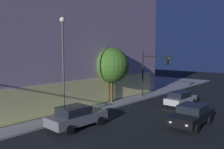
{
  "coord_description": "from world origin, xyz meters",
  "views": [
    {
      "loc": [
        -6.39,
        -8.84,
        5.69
      ],
      "look_at": [
        8.24,
        3.78,
        3.8
      ],
      "focal_mm": 37.39,
      "sensor_mm": 36.0,
      "label": 1
    }
  ],
  "objects_px": {
    "car_grey": "(76,116)",
    "car_silver": "(180,98)",
    "street_lamp_sidewalk": "(63,56)",
    "sidewalk_tree": "(112,65)",
    "car_black": "(191,115)",
    "modern_building": "(21,15)",
    "traffic_light_far_corner": "(152,67)"
  },
  "relations": [
    {
      "from": "car_grey",
      "to": "car_silver",
      "type": "relative_size",
      "value": 1.11
    },
    {
      "from": "street_lamp_sidewalk",
      "to": "car_silver",
      "type": "height_order",
      "value": "street_lamp_sidewalk"
    },
    {
      "from": "sidewalk_tree",
      "to": "car_black",
      "type": "height_order",
      "value": "sidewalk_tree"
    },
    {
      "from": "car_silver",
      "to": "car_black",
      "type": "bearing_deg",
      "value": -148.83
    },
    {
      "from": "modern_building",
      "to": "traffic_light_far_corner",
      "type": "distance_m",
      "value": 17.41
    },
    {
      "from": "car_grey",
      "to": "car_black",
      "type": "xyz_separation_m",
      "value": [
        6.08,
        -6.39,
        -0.02
      ]
    },
    {
      "from": "street_lamp_sidewalk",
      "to": "sidewalk_tree",
      "type": "relative_size",
      "value": 1.39
    },
    {
      "from": "car_grey",
      "to": "car_silver",
      "type": "xyz_separation_m",
      "value": [
        11.81,
        -2.92,
        -0.05
      ]
    },
    {
      "from": "modern_building",
      "to": "street_lamp_sidewalk",
      "type": "distance_m",
      "value": 13.59
    },
    {
      "from": "sidewalk_tree",
      "to": "car_black",
      "type": "xyz_separation_m",
      "value": [
        -1.94,
        -9.82,
        -3.41
      ]
    },
    {
      "from": "sidewalk_tree",
      "to": "car_black",
      "type": "relative_size",
      "value": 1.34
    },
    {
      "from": "car_grey",
      "to": "street_lamp_sidewalk",
      "type": "bearing_deg",
      "value": 75.73
    },
    {
      "from": "traffic_light_far_corner",
      "to": "street_lamp_sidewalk",
      "type": "relative_size",
      "value": 0.67
    },
    {
      "from": "sidewalk_tree",
      "to": "car_black",
      "type": "distance_m",
      "value": 10.58
    },
    {
      "from": "modern_building",
      "to": "street_lamp_sidewalk",
      "type": "relative_size",
      "value": 3.53
    },
    {
      "from": "traffic_light_far_corner",
      "to": "car_black",
      "type": "bearing_deg",
      "value": -132.05
    },
    {
      "from": "modern_building",
      "to": "car_silver",
      "type": "xyz_separation_m",
      "value": [
        8.19,
        -17.46,
        -9.39
      ]
    },
    {
      "from": "traffic_light_far_corner",
      "to": "sidewalk_tree",
      "type": "xyz_separation_m",
      "value": [
        -5.08,
        2.03,
        0.42
      ]
    },
    {
      "from": "car_grey",
      "to": "car_silver",
      "type": "bearing_deg",
      "value": -13.91
    },
    {
      "from": "modern_building",
      "to": "sidewalk_tree",
      "type": "distance_m",
      "value": 13.34
    },
    {
      "from": "modern_building",
      "to": "traffic_light_far_corner",
      "type": "xyz_separation_m",
      "value": [
        9.49,
        -13.14,
        -6.36
      ]
    },
    {
      "from": "traffic_light_far_corner",
      "to": "car_silver",
      "type": "xyz_separation_m",
      "value": [
        -1.29,
        -4.32,
        -3.03
      ]
    },
    {
      "from": "traffic_light_far_corner",
      "to": "car_black",
      "type": "xyz_separation_m",
      "value": [
        -7.02,
        -7.78,
        -3.0
      ]
    },
    {
      "from": "modern_building",
      "to": "car_black",
      "type": "distance_m",
      "value": 23.05
    },
    {
      "from": "traffic_light_far_corner",
      "to": "car_silver",
      "type": "bearing_deg",
      "value": -106.65
    },
    {
      "from": "car_black",
      "to": "street_lamp_sidewalk",
      "type": "bearing_deg",
      "value": 122.73
    },
    {
      "from": "car_silver",
      "to": "street_lamp_sidewalk",
      "type": "bearing_deg",
      "value": 155.52
    },
    {
      "from": "car_black",
      "to": "car_silver",
      "type": "relative_size",
      "value": 1.06
    },
    {
      "from": "car_black",
      "to": "sidewalk_tree",
      "type": "bearing_deg",
      "value": 78.81
    },
    {
      "from": "street_lamp_sidewalk",
      "to": "car_grey",
      "type": "relative_size",
      "value": 1.76
    },
    {
      "from": "sidewalk_tree",
      "to": "car_silver",
      "type": "bearing_deg",
      "value": -59.18
    },
    {
      "from": "street_lamp_sidewalk",
      "to": "car_black",
      "type": "relative_size",
      "value": 1.85
    }
  ]
}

